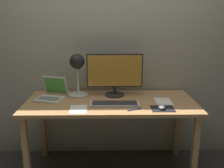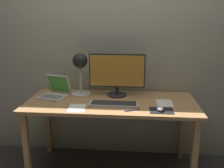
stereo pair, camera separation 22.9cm
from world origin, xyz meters
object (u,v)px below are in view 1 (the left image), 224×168
(monitor, at_px, (115,73))
(mouse, at_px, (161,107))
(keyboard_main, at_px, (115,104))
(desk_lamp, at_px, (77,67))
(pen, at_px, (135,110))
(laptop, at_px, (52,92))

(monitor, xyz_separation_m, mouse, (0.39, -0.40, -0.21))
(monitor, xyz_separation_m, keyboard_main, (-0.01, -0.29, -0.22))
(mouse, bearing_deg, desk_lamp, 152.46)
(desk_lamp, xyz_separation_m, pen, (0.53, -0.41, -0.29))
(monitor, height_order, keyboard_main, monitor)
(keyboard_main, xyz_separation_m, pen, (0.17, -0.13, -0.01))
(mouse, distance_m, pen, 0.24)
(keyboard_main, bearing_deg, desk_lamp, 141.40)
(keyboard_main, relative_size, mouse, 4.60)
(pen, bearing_deg, desk_lamp, 141.98)
(monitor, relative_size, keyboard_main, 1.25)
(laptop, relative_size, desk_lamp, 0.76)
(monitor, distance_m, mouse, 0.60)
(desk_lamp, distance_m, pen, 0.73)
(monitor, xyz_separation_m, desk_lamp, (-0.37, -0.00, 0.06))
(keyboard_main, relative_size, laptop, 1.37)
(mouse, relative_size, pen, 0.69)
(keyboard_main, distance_m, laptop, 0.64)
(pen, bearing_deg, keyboard_main, 143.26)
(desk_lamp, height_order, pen, desk_lamp)
(desk_lamp, xyz_separation_m, mouse, (0.76, -0.40, -0.28))
(pen, bearing_deg, laptop, 156.68)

